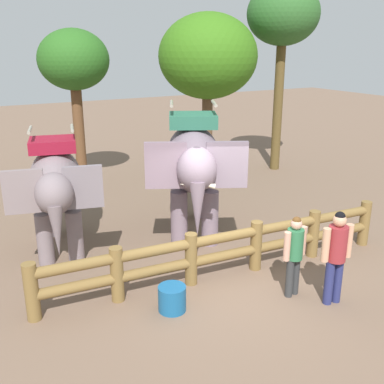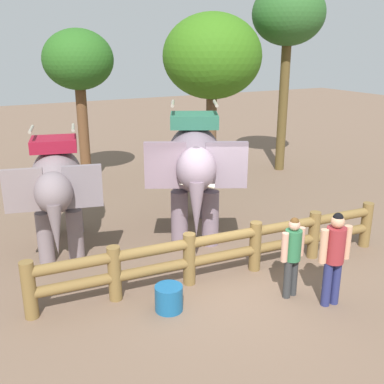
% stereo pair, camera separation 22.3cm
% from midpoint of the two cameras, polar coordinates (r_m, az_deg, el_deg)
% --- Properties ---
extents(ground_plane, '(60.00, 60.00, 0.00)m').
position_cam_midpoint_polar(ground_plane, '(9.24, 4.29, -11.08)').
color(ground_plane, brown).
extents(log_fence, '(7.56, 0.77, 1.05)m').
position_cam_midpoint_polar(log_fence, '(9.19, 3.38, -7.03)').
color(log_fence, brown).
rests_on(log_fence, ground).
extents(elephant_near_left, '(2.10, 3.32, 2.78)m').
position_cam_midpoint_polar(elephant_near_left, '(10.37, -17.12, 0.83)').
color(elephant_near_left, slate).
rests_on(elephant_near_left, ground).
extents(elephant_center, '(2.92, 3.75, 3.19)m').
position_cam_midpoint_polar(elephant_center, '(10.81, -0.43, 3.62)').
color(elephant_center, slate).
rests_on(elephant_center, ground).
extents(tourist_woman_in_black, '(0.62, 0.38, 1.76)m').
position_cam_midpoint_polar(tourist_woman_in_black, '(8.45, 16.78, -7.07)').
color(tourist_woman_in_black, navy).
rests_on(tourist_woman_in_black, ground).
extents(tourist_man_in_blue, '(0.55, 0.34, 1.56)m').
position_cam_midpoint_polar(tourist_man_in_blue, '(8.57, 11.89, -7.15)').
color(tourist_man_in_blue, '#313234').
rests_on(tourist_man_in_blue, ground).
extents(tree_back_center, '(3.18, 3.18, 5.42)m').
position_cam_midpoint_polar(tree_back_center, '(15.30, 1.55, 16.38)').
color(tree_back_center, brown).
rests_on(tree_back_center, ground).
extents(tree_far_right, '(2.16, 2.16, 4.92)m').
position_cam_midpoint_polar(tree_far_right, '(14.97, -14.91, 15.24)').
color(tree_far_right, brown).
rests_on(tree_far_right, ground).
extents(tree_deep_back, '(2.46, 2.46, 6.46)m').
position_cam_midpoint_polar(tree_deep_back, '(16.84, 10.85, 20.52)').
color(tree_deep_back, brown).
rests_on(tree_deep_back, ground).
extents(feed_bucket, '(0.49, 0.49, 0.46)m').
position_cam_midpoint_polar(feed_bucket, '(8.26, -3.28, -13.07)').
color(feed_bucket, '#19598C').
rests_on(feed_bucket, ground).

